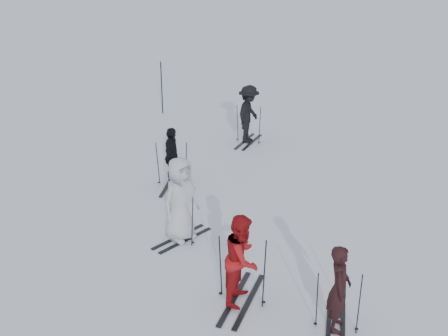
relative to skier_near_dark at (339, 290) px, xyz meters
name	(u,v)px	position (x,y,z in m)	size (l,w,h in m)	color
ground	(209,222)	(-3.51, 2.90, -0.79)	(120.00, 120.00, 0.00)	silver
skier_near_dark	(339,290)	(0.00, 0.00, 0.00)	(0.57, 0.38, 1.58)	black
skier_red	(242,260)	(-1.78, 0.21, 0.07)	(0.84, 0.65, 1.72)	#A11215
skier_grey	(181,200)	(-3.78, 1.92, 0.17)	(0.93, 0.61, 1.91)	silver
skier_uphill_left	(172,158)	(-5.26, 4.56, 0.01)	(0.94, 0.39, 1.60)	black
skier_uphill_far	(249,115)	(-4.43, 8.63, 0.15)	(1.22, 0.70, 1.88)	black
skis_near_dark	(338,301)	(0.00, 0.00, -0.22)	(0.83, 1.56, 1.14)	black
skis_red	(242,269)	(-1.78, 0.21, -0.11)	(0.98, 1.86, 1.36)	black
skis_grey	(181,216)	(-3.78, 1.92, -0.21)	(0.84, 1.59, 1.16)	black
skis_uphill_left	(172,163)	(-5.26, 4.56, -0.15)	(0.92, 1.74, 1.27)	black
skis_uphill_far	(249,124)	(-4.43, 8.63, -0.15)	(0.92, 1.74, 1.27)	black
piste_marker	(162,88)	(-8.60, 10.71, 0.21)	(0.04, 0.04, 1.99)	black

